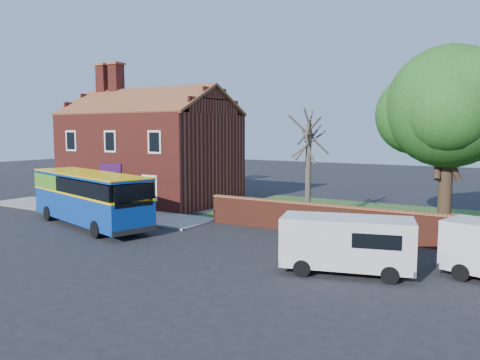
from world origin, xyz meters
The scene contains 10 objects.
ground centered at (0.00, 0.00, 0.00)m, with size 120.00×120.00×0.00m, color black.
pavement centered at (-7.00, 5.75, 0.06)m, with size 18.00×3.50×0.12m, color gray.
kerb centered at (-7.00, 4.00, 0.07)m, with size 18.00×0.15×0.14m, color slate.
grass_strip centered at (13.00, 13.00, 0.02)m, with size 26.00×12.00×0.04m, color #426B28.
shop_building centered at (-7.02, 11.50, 3.41)m, with size 12.30×8.13×10.50m.
boundary_wall centered at (13.00, 7.00, 0.81)m, with size 22.00×0.38×1.60m.
bus centered at (-3.68, 2.49, 1.70)m, with size 10.10×5.06×2.99m.
van_near centered at (11.82, 1.32, 1.18)m, with size 5.14×3.14×2.11m.
large_tree centered at (13.96, 11.10, 6.35)m, with size 7.95×6.29×9.69m.
bare_tree centered at (6.82, 9.38, 3.20)m, with size 2.34×2.79×6.24m.
Camera 1 is at (17.26, -15.39, 5.31)m, focal length 35.00 mm.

